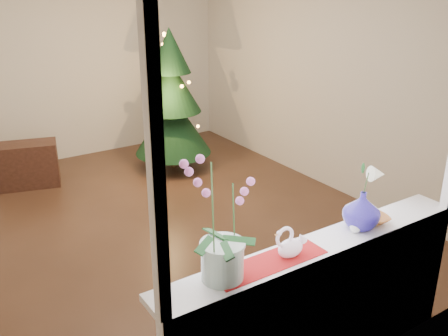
{
  "coord_description": "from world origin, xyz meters",
  "views": [
    {
      "loc": [
        -1.9,
        -4.21,
        2.4
      ],
      "look_at": [
        -0.04,
        -1.4,
        1.09
      ],
      "focal_mm": 40.0,
      "sensor_mm": 36.0,
      "label": 1
    }
  ],
  "objects_px": {
    "xmas_tree": "(172,100)",
    "side_table": "(27,165)",
    "orchid_pot": "(222,218)",
    "swan": "(291,242)",
    "blue_vase": "(362,208)",
    "amber_dish": "(373,219)",
    "paperweight": "(355,227)"
  },
  "relations": [
    {
      "from": "swan",
      "to": "side_table",
      "type": "bearing_deg",
      "value": 105.19
    },
    {
      "from": "swan",
      "to": "blue_vase",
      "type": "height_order",
      "value": "blue_vase"
    },
    {
      "from": "amber_dish",
      "to": "xmas_tree",
      "type": "distance_m",
      "value": 3.75
    },
    {
      "from": "amber_dish",
      "to": "xmas_tree",
      "type": "height_order",
      "value": "xmas_tree"
    },
    {
      "from": "xmas_tree",
      "to": "side_table",
      "type": "xyz_separation_m",
      "value": [
        -1.77,
        0.41,
        -0.64
      ]
    },
    {
      "from": "xmas_tree",
      "to": "side_table",
      "type": "relative_size",
      "value": 2.53
    },
    {
      "from": "orchid_pot",
      "to": "swan",
      "type": "xyz_separation_m",
      "value": [
        0.44,
        -0.03,
        -0.26
      ]
    },
    {
      "from": "side_table",
      "to": "swan",
      "type": "bearing_deg",
      "value": -66.45
    },
    {
      "from": "xmas_tree",
      "to": "side_table",
      "type": "distance_m",
      "value": 1.93
    },
    {
      "from": "blue_vase",
      "to": "xmas_tree",
      "type": "distance_m",
      "value": 3.77
    },
    {
      "from": "paperweight",
      "to": "xmas_tree",
      "type": "bearing_deg",
      "value": 79.33
    },
    {
      "from": "swan",
      "to": "paperweight",
      "type": "bearing_deg",
      "value": 6.8
    },
    {
      "from": "xmas_tree",
      "to": "side_table",
      "type": "bearing_deg",
      "value": 167.03
    },
    {
      "from": "swan",
      "to": "xmas_tree",
      "type": "distance_m",
      "value": 3.93
    },
    {
      "from": "paperweight",
      "to": "xmas_tree",
      "type": "relative_size",
      "value": 0.04
    },
    {
      "from": "orchid_pot",
      "to": "swan",
      "type": "bearing_deg",
      "value": -3.3
    },
    {
      "from": "orchid_pot",
      "to": "amber_dish",
      "type": "bearing_deg",
      "value": -0.14
    },
    {
      "from": "orchid_pot",
      "to": "amber_dish",
      "type": "distance_m",
      "value": 1.2
    },
    {
      "from": "swan",
      "to": "amber_dish",
      "type": "bearing_deg",
      "value": 9.45
    },
    {
      "from": "orchid_pot",
      "to": "xmas_tree",
      "type": "bearing_deg",
      "value": 65.88
    },
    {
      "from": "amber_dish",
      "to": "side_table",
      "type": "height_order",
      "value": "amber_dish"
    },
    {
      "from": "swan",
      "to": "side_table",
      "type": "height_order",
      "value": "swan"
    },
    {
      "from": "blue_vase",
      "to": "amber_dish",
      "type": "xyz_separation_m",
      "value": [
        0.12,
        0.0,
        -0.12
      ]
    },
    {
      "from": "blue_vase",
      "to": "side_table",
      "type": "bearing_deg",
      "value": 105.44
    },
    {
      "from": "orchid_pot",
      "to": "swan",
      "type": "height_order",
      "value": "orchid_pot"
    },
    {
      "from": "swan",
      "to": "amber_dish",
      "type": "relative_size",
      "value": 1.33
    },
    {
      "from": "orchid_pot",
      "to": "paperweight",
      "type": "distance_m",
      "value": 1.01
    },
    {
      "from": "blue_vase",
      "to": "xmas_tree",
      "type": "relative_size",
      "value": 0.15
    },
    {
      "from": "orchid_pot",
      "to": "swan",
      "type": "relative_size",
      "value": 3.2
    },
    {
      "from": "orchid_pot",
      "to": "xmas_tree",
      "type": "height_order",
      "value": "xmas_tree"
    },
    {
      "from": "xmas_tree",
      "to": "blue_vase",
      "type": "bearing_deg",
      "value": -99.65
    },
    {
      "from": "swan",
      "to": "paperweight",
      "type": "distance_m",
      "value": 0.52
    }
  ]
}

